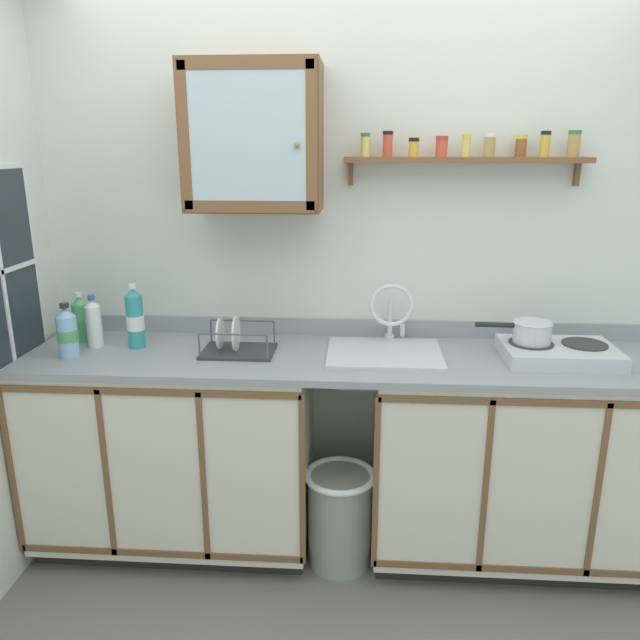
% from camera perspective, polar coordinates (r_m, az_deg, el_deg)
% --- Properties ---
extents(floor, '(5.91, 5.91, 0.00)m').
position_cam_1_polar(floor, '(2.82, 2.56, -24.67)').
color(floor, slate).
rests_on(floor, ground).
extents(back_wall, '(3.51, 0.07, 2.62)m').
position_cam_1_polar(back_wall, '(2.87, 3.21, 5.63)').
color(back_wall, silver).
rests_on(back_wall, ground).
extents(lower_cabinet_run, '(1.27, 0.61, 0.93)m').
position_cam_1_polar(lower_cabinet_run, '(2.97, -13.40, -11.84)').
color(lower_cabinet_run, black).
rests_on(lower_cabinet_run, ground).
extents(lower_cabinet_run_right, '(1.35, 0.61, 0.93)m').
position_cam_1_polar(lower_cabinet_run_right, '(2.95, 18.46, -12.53)').
color(lower_cabinet_run_right, black).
rests_on(lower_cabinet_run_right, ground).
extents(countertop, '(2.87, 0.63, 0.03)m').
position_cam_1_polar(countertop, '(2.65, 2.99, -3.63)').
color(countertop, gray).
rests_on(countertop, lower_cabinet_run).
extents(backsplash, '(2.87, 0.02, 0.08)m').
position_cam_1_polar(backsplash, '(2.92, 3.11, -0.69)').
color(backsplash, gray).
rests_on(backsplash, countertop).
extents(sink, '(0.50, 0.44, 0.40)m').
position_cam_1_polar(sink, '(2.70, 6.19, -3.24)').
color(sink, silver).
rests_on(sink, countertop).
extents(hot_plate_stove, '(0.47, 0.33, 0.07)m').
position_cam_1_polar(hot_plate_stove, '(2.77, 21.63, -2.89)').
color(hot_plate_stove, silver).
rests_on(hot_plate_stove, countertop).
extents(saucepan, '(0.32, 0.16, 0.09)m').
position_cam_1_polar(saucepan, '(2.73, 19.32, -1.02)').
color(saucepan, silver).
rests_on(saucepan, hot_plate_stove).
extents(bottle_detergent_teal_0, '(0.08, 0.08, 0.29)m').
position_cam_1_polar(bottle_detergent_teal_0, '(2.84, -17.08, 0.11)').
color(bottle_detergent_teal_0, teal).
rests_on(bottle_detergent_teal_0, countertop).
extents(bottle_opaque_white_1, '(0.07, 0.07, 0.24)m').
position_cam_1_polar(bottle_opaque_white_1, '(2.91, -20.59, -0.32)').
color(bottle_opaque_white_1, white).
rests_on(bottle_opaque_white_1, countertop).
extents(bottle_soda_green_2, '(0.08, 0.08, 0.24)m').
position_cam_1_polar(bottle_soda_green_2, '(3.01, -21.67, -0.03)').
color(bottle_soda_green_2, '#4CB266').
rests_on(bottle_soda_green_2, countertop).
extents(bottle_water_blue_3, '(0.09, 0.09, 0.24)m').
position_cam_1_polar(bottle_water_blue_3, '(2.81, -22.77, -1.14)').
color(bottle_water_blue_3, '#8CB7E0').
rests_on(bottle_water_blue_3, countertop).
extents(dish_rack, '(0.32, 0.23, 0.17)m').
position_cam_1_polar(dish_rack, '(2.69, -7.96, -2.40)').
color(dish_rack, '#333338').
rests_on(dish_rack, countertop).
extents(wall_cabinet, '(0.57, 0.34, 0.61)m').
position_cam_1_polar(wall_cabinet, '(2.69, -6.27, 16.76)').
color(wall_cabinet, brown).
extents(spice_shelf, '(1.05, 0.14, 0.23)m').
position_cam_1_polar(spice_shelf, '(2.77, 13.87, 14.88)').
color(spice_shelf, brown).
extents(trash_bin, '(0.32, 0.32, 0.46)m').
position_cam_1_polar(trash_bin, '(2.86, 1.89, -18.00)').
color(trash_bin, gray).
rests_on(trash_bin, ground).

